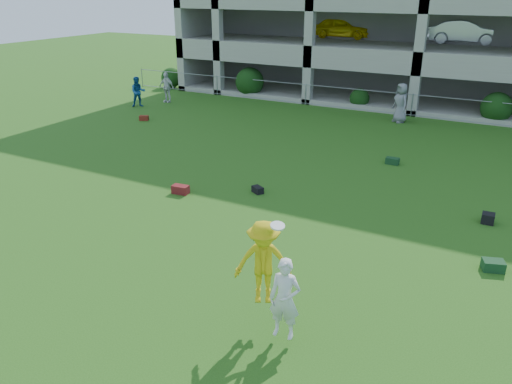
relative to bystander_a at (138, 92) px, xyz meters
The scene contains 12 objects.
ground 20.04m from the bystander_a, 44.82° to the right, with size 100.00×100.00×0.00m, color #235114.
bystander_a is the anchor object (origin of this frame).
bystander_b 1.84m from the bystander_a, 67.45° to the left, with size 1.03×0.43×1.75m, color silver.
bystander_c 14.33m from the bystander_a, 13.80° to the left, with size 0.95×0.62×1.95m, color gray.
bag_red_a 13.50m from the bystander_a, 44.28° to the right, with size 0.55×0.30×0.28m, color #57190E.
bag_black_b 14.45m from the bystander_a, 34.47° to the right, with size 0.40×0.25×0.22m, color black.
bag_green_c 21.61m from the bystander_a, 27.07° to the right, with size 0.50×0.35×0.26m, color #153A21.
crate_d 20.19m from the bystander_a, 20.51° to the right, with size 0.35×0.35×0.30m, color black.
bag_red_f 3.34m from the bystander_a, 45.84° to the right, with size 0.45×0.28×0.24m, color #581A0F.
bag_green_g 15.52m from the bystander_a, 11.77° to the right, with size 0.50×0.30×0.25m, color #153814.
frisbee_contest 21.07m from the bystander_a, 43.10° to the right, with size 1.58×1.08×2.29m.
fence 15.02m from the bystander_a, 18.99° to the left, with size 36.06×0.06×1.20m.
Camera 1 is at (4.82, -7.69, 6.43)m, focal length 35.00 mm.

